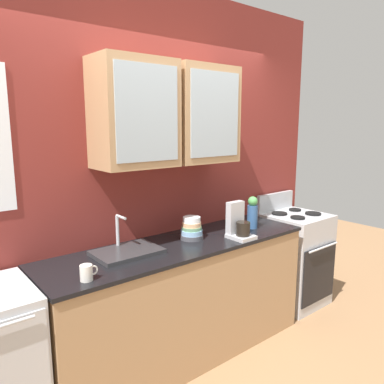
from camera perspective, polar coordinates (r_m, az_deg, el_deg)
The scene contains 9 objects.
ground_plane at distance 3.32m, azimuth -1.51°, elevation -23.33°, with size 10.00×10.00×0.00m, color #936B47.
back_wall_unit at distance 3.03m, azimuth -5.38°, elevation 4.74°, with size 3.73×0.45×2.89m.
counter at distance 3.09m, azimuth -1.55°, elevation -16.06°, with size 2.20×0.63×0.94m.
stove_range at distance 4.07m, azimuth 15.22°, elevation -9.61°, with size 0.58×0.63×1.12m.
sink_faucet at distance 2.71m, azimuth -9.87°, elevation -8.82°, with size 0.46×0.32×0.26m.
bowl_stack at distance 2.99m, azimuth -0.05°, elevation -5.65°, with size 0.18×0.18×0.18m.
vase at distance 3.32m, azimuth 9.16°, elevation -3.11°, with size 0.09×0.09×0.28m.
cup_near_sink at distance 2.32m, azimuth -15.69°, elevation -11.71°, with size 0.11×0.07×0.10m.
coffee_maker at distance 3.03m, azimuth 7.08°, elevation -4.95°, with size 0.17×0.20×0.29m.
Camera 1 is at (-1.68, -2.19, 1.84)m, focal length 35.15 mm.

